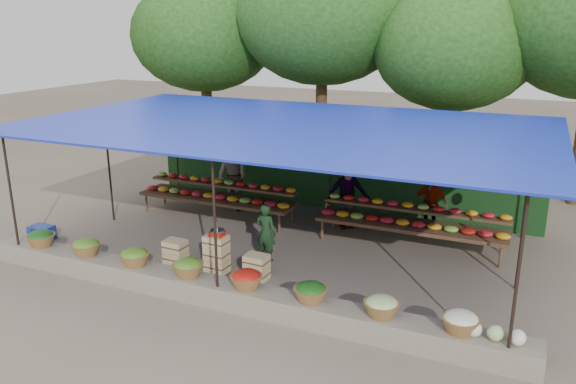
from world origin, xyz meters
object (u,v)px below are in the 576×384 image
at_px(blue_crate_front, 73,258).
at_px(blue_crate_back, 42,232).
at_px(vendor_seated, 266,232).
at_px(weighing_scale, 217,233).
at_px(crate_counter, 216,257).

relative_size(blue_crate_front, blue_crate_back, 0.98).
distance_m(vendor_seated, blue_crate_back, 5.44).
height_order(blue_crate_front, blue_crate_back, blue_crate_back).
distance_m(blue_crate_front, blue_crate_back, 1.97).
distance_m(weighing_scale, vendor_seated, 1.12).
relative_size(vendor_seated, blue_crate_front, 2.44).
relative_size(crate_counter, vendor_seated, 1.87).
xyz_separation_m(crate_counter, blue_crate_back, (-4.63, -0.11, -0.15)).
bearing_deg(crate_counter, weighing_scale, 0.00).
xyz_separation_m(weighing_scale, blue_crate_back, (-4.69, -0.11, -0.68)).
xyz_separation_m(crate_counter, vendor_seated, (0.70, 0.90, 0.32)).
bearing_deg(weighing_scale, crate_counter, -180.00).
height_order(crate_counter, blue_crate_back, crate_counter).
bearing_deg(blue_crate_front, crate_counter, 0.18).
height_order(crate_counter, blue_crate_front, crate_counter).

